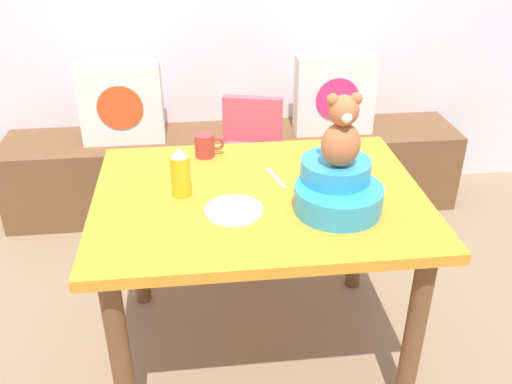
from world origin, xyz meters
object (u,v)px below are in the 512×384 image
Objects in this scene: pillow_floral_right at (334,95)px; cell_phone at (347,161)px; highchair at (249,157)px; coffee_mug at (205,145)px; dinner_plate_near at (234,210)px; teddy_bear at (342,132)px; ketchup_bottle at (181,173)px; book_stack at (247,126)px; dining_table at (259,219)px; pillow_floral_left at (121,103)px; infant_seat_teal at (337,189)px.

pillow_floral_right is 0.98m from cell_phone.
highchair is at bearing -141.58° from pillow_floral_right.
coffee_mug reaches higher than dinner_plate_near.
teddy_bear is 1.35× the size of ketchup_bottle.
teddy_bear reaches higher than coffee_mug.
book_stack is 1.21m from dining_table.
highchair is 4.27× the size of ketchup_bottle.
ketchup_bottle is (-0.28, 0.02, 0.20)m from dining_table.
coffee_mug reaches higher than highchair.
ketchup_bottle is at bearing -113.18° from highchair.
ketchup_bottle is (-0.84, -1.15, 0.15)m from pillow_floral_right.
pillow_floral_left is 0.37× the size of dining_table.
pillow_floral_left is at bearing 98.97° from cell_phone.
pillow_floral_left and pillow_floral_right have the same top height.
pillow_floral_right is 0.52m from book_stack.
dining_table is at bearing -61.82° from coffee_mug.
cell_phone is (0.56, -0.12, -0.04)m from coffee_mug.
pillow_floral_right is 3.06× the size of cell_phone.
pillow_floral_right and infant_seat_teal have the same top height.
ketchup_bottle reaches higher than cell_phone.
dining_table is 0.41m from coffee_mug.
dinner_plate_near is (-0.67, -1.30, 0.07)m from pillow_floral_right.
book_stack is 0.44m from highchair.
teddy_bear is 0.46m from cell_phone.
book_stack is at bearing 97.71° from teddy_bear.
cell_phone is at bearing 69.34° from infant_seat_teal.
highchair is (-0.03, -0.44, 0.01)m from book_stack.
infant_seat_teal is 1.32× the size of teddy_bear.
dinner_plate_near reaches higher than cell_phone.
pillow_floral_left is 2.20× the size of book_stack.
highchair is (0.65, -0.42, -0.16)m from pillow_floral_left.
highchair is (0.04, 0.76, -0.11)m from dining_table.
cell_phone is (0.99, -0.96, 0.06)m from pillow_floral_left.
ketchup_bottle is 0.24m from dinner_plate_near.
ketchup_bottle is (-0.53, 0.15, 0.02)m from infant_seat_teal.
pillow_floral_right is 2.38× the size of ketchup_bottle.
pillow_floral_left is 1.21m from ketchup_bottle.
coffee_mug reaches higher than book_stack.
book_stack is 1.35m from dinner_plate_near.
coffee_mug is at bearing -106.38° from book_stack.
pillow_floral_left is 1.33m from dining_table.
dinner_plate_near is 1.39× the size of cell_phone.
dining_table is 0.48m from teddy_bear.
dining_table is at bearing -93.02° from highchair.
pillow_floral_right is 1.31m from dining_table.
dining_table is at bearing 153.77° from infant_seat_teal.
teddy_bear is at bearing -76.54° from highchair.
coffee_mug is (0.43, -0.84, 0.11)m from pillow_floral_left.
dining_table is 0.77m from highchair.
coffee_mug is 0.83× the size of cell_phone.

